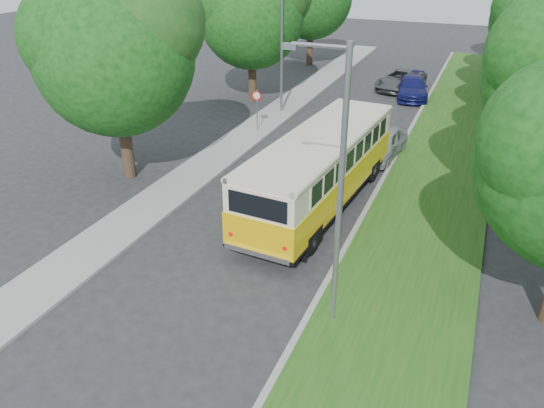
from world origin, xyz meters
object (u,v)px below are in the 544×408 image
at_px(lamppost_near, 337,186).
at_px(vintage_bus, 320,171).
at_px(lamppost_far, 280,47).
at_px(car_blue, 412,87).
at_px(car_grey, 401,80).
at_px(car_silver, 382,143).
at_px(car_white, 366,123).

relative_size(lamppost_near, vintage_bus, 0.74).
distance_m(lamppost_near, lamppost_far, 20.53).
relative_size(car_blue, car_grey, 0.95).
bearing_deg(car_grey, car_silver, -70.56).
bearing_deg(lamppost_far, car_blue, 43.62).
relative_size(lamppost_near, car_silver, 1.86).
bearing_deg(vintage_bus, car_grey, 95.61).
distance_m(lamppost_near, car_grey, 27.68).
height_order(car_white, car_blue, car_blue).
xyz_separation_m(lamppost_near, car_grey, (-2.86, 27.29, -3.66)).
relative_size(car_silver, car_blue, 0.88).
height_order(car_silver, car_grey, car_silver).
xyz_separation_m(car_silver, car_blue, (-0.41, 11.91, -0.03)).
bearing_deg(car_grey, lamppost_far, -111.44).
height_order(lamppost_near, lamppost_far, lamppost_near).
bearing_deg(lamppost_near, lamppost_far, 115.71).
bearing_deg(vintage_bus, car_silver, 83.81).
height_order(lamppost_far, vintage_bus, lamppost_far).
bearing_deg(lamppost_near, vintage_bus, 110.32).
xyz_separation_m(lamppost_near, car_silver, (-1.31, 13.44, -3.64)).
distance_m(lamppost_far, car_grey, 11.20).
bearing_deg(car_blue, car_grey, 109.51).
bearing_deg(lamppost_near, car_white, 99.94).
bearing_deg(lamppost_far, car_grey, 55.50).
height_order(vintage_bus, car_grey, vintage_bus).
distance_m(car_silver, car_blue, 11.92).
height_order(lamppost_far, car_blue, lamppost_far).
relative_size(lamppost_near, car_grey, 1.57).
bearing_deg(car_grey, car_blue, -46.52).
xyz_separation_m(car_silver, car_grey, (-1.55, 13.85, -0.02)).
bearing_deg(car_white, car_silver, -75.67).
bearing_deg(car_white, lamppost_near, -93.29).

